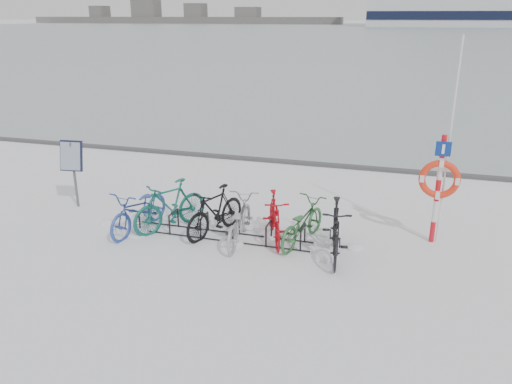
{
  "coord_description": "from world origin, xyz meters",
  "views": [
    {
      "loc": [
        3.5,
        -9.18,
        4.5
      ],
      "look_at": [
        0.63,
        0.6,
        0.88
      ],
      "focal_mm": 35.0,
      "sensor_mm": 36.0,
      "label": 1
    }
  ],
  "objects": [
    {
      "name": "bike_2",
      "position": [
        -0.16,
        0.15,
        0.54
      ],
      "size": [
        1.1,
        1.86,
        1.08
      ],
      "primitive_type": "imported",
      "rotation": [
        0.0,
        0.0,
        -0.36
      ],
      "color": "black",
      "rests_on": "ground"
    },
    {
      "name": "bike_6",
      "position": [
        2.48,
        -0.19,
        0.57
      ],
      "size": [
        0.81,
        1.96,
        1.15
      ],
      "primitive_type": "imported",
      "rotation": [
        0.0,
        0.0,
        0.14
      ],
      "color": "black",
      "rests_on": "ground"
    },
    {
      "name": "bike_5",
      "position": [
        1.73,
        0.24,
        0.47
      ],
      "size": [
        1.08,
        1.89,
        0.94
      ],
      "primitive_type": "imported",
      "rotation": [
        0.0,
        0.0,
        2.87
      ],
      "color": "#2D6734",
      "rests_on": "ground"
    },
    {
      "name": "bike_0",
      "position": [
        -1.82,
        -0.14,
        0.51
      ],
      "size": [
        0.94,
        2.01,
        1.02
      ],
      "primitive_type": "imported",
      "rotation": [
        0.0,
        0.0,
        -0.14
      ],
      "color": "#2A4599",
      "rests_on": "ground"
    },
    {
      "name": "snow_drifts",
      "position": [
        0.18,
        -0.01,
        0.0
      ],
      "size": [
        5.92,
        1.61,
        0.19
      ],
      "color": "white",
      "rests_on": "ground"
    },
    {
      "name": "lifebuoy_station",
      "position": [
        4.36,
        0.96,
        1.4
      ],
      "size": [
        0.8,
        0.23,
        4.17
      ],
      "color": "red",
      "rests_on": "ground"
    },
    {
      "name": "bike_1",
      "position": [
        -1.21,
        0.13,
        0.56
      ],
      "size": [
        1.42,
        1.89,
        1.13
      ],
      "primitive_type": "imported",
      "rotation": [
        0.0,
        0.0,
        -0.54
      ],
      "color": "#13574D",
      "rests_on": "ground"
    },
    {
      "name": "ground",
      "position": [
        0.0,
        0.0,
        0.0
      ],
      "size": [
        900.0,
        900.0,
        0.0
      ],
      "primitive_type": "plane",
      "color": "white",
      "rests_on": "ground"
    },
    {
      "name": "bike_4",
      "position": [
        1.15,
        0.2,
        0.52
      ],
      "size": [
        1.07,
        1.8,
        1.04
      ],
      "primitive_type": "imported",
      "rotation": [
        0.0,
        0.0,
        0.36
      ],
      "color": "#B60912",
      "rests_on": "ground"
    },
    {
      "name": "shoreline",
      "position": [
        -122.02,
        260.0,
        2.79
      ],
      "size": [
        180.0,
        12.0,
        9.5
      ],
      "color": "#505050",
      "rests_on": "ground"
    },
    {
      "name": "info_board",
      "position": [
        -4.02,
        0.67,
        1.21
      ],
      "size": [
        0.58,
        0.28,
        1.68
      ],
      "rotation": [
        0.0,
        0.0,
        0.12
      ],
      "color": "#595B5E",
      "rests_on": "ground"
    },
    {
      "name": "quay_edge",
      "position": [
        0.0,
        5.9,
        0.05
      ],
      "size": [
        400.0,
        0.25,
        0.1
      ],
      "primitive_type": "cube",
      "color": "#3F3F42",
      "rests_on": "ground"
    },
    {
      "name": "bike_3",
      "position": [
        0.45,
        -0.08,
        0.49
      ],
      "size": [
        0.79,
        1.9,
        0.98
      ],
      "primitive_type": "imported",
      "rotation": [
        0.0,
        0.0,
        3.22
      ],
      "color": "#97989E",
      "rests_on": "ground"
    },
    {
      "name": "ice_sheet",
      "position": [
        0.0,
        155.0,
        0.01
      ],
      "size": [
        400.0,
        298.0,
        0.02
      ],
      "primitive_type": "cube",
      "color": "#9EAAB2",
      "rests_on": "ground"
    },
    {
      "name": "bike_rack",
      "position": [
        0.0,
        0.0,
        0.18
      ],
      "size": [
        4.0,
        0.48,
        0.46
      ],
      "color": "black",
      "rests_on": "ground"
    }
  ]
}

